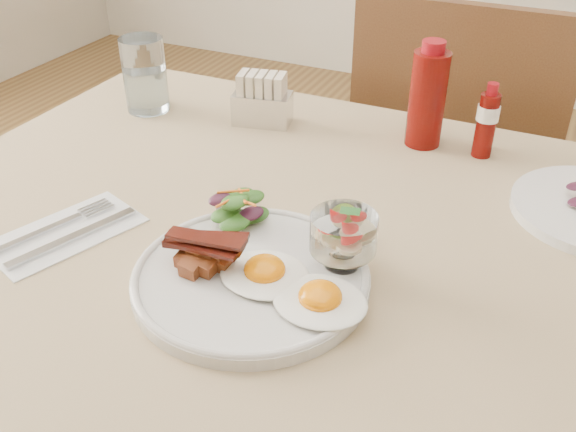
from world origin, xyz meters
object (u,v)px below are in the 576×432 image
object	(u,v)px
ketchup_bottle	(427,97)
water_glass	(145,79)
table	(355,301)
chair_far	(453,174)
fruit_cup	(344,233)
hot_sauce_bottle	(487,122)
main_plate	(251,278)
sugar_caddy	(262,102)

from	to	relation	value
ketchup_bottle	water_glass	bearing A→B (deg)	-171.24
table	chair_far	distance (m)	0.68
fruit_cup	hot_sauce_bottle	size ratio (longest dim) A/B	0.65
main_plate	chair_far	bearing A→B (deg)	83.36
fruit_cup	hot_sauce_bottle	distance (m)	0.40
main_plate	sugar_caddy	distance (m)	0.45
table	ketchup_bottle	distance (m)	0.37
main_plate	sugar_caddy	world-z (taller)	sugar_caddy
chair_far	ketchup_bottle	size ratio (longest dim) A/B	5.36
main_plate	ketchup_bottle	distance (m)	0.46
hot_sauce_bottle	sugar_caddy	distance (m)	0.38
chair_far	sugar_caddy	bearing A→B (deg)	-126.85
fruit_cup	ketchup_bottle	size ratio (longest dim) A/B	0.46
fruit_cup	water_glass	world-z (taller)	water_glass
main_plate	hot_sauce_bottle	bearing A→B (deg)	67.85
hot_sauce_bottle	sugar_caddy	world-z (taller)	hot_sauce_bottle
table	hot_sauce_bottle	world-z (taller)	hot_sauce_bottle
fruit_cup	sugar_caddy	size ratio (longest dim) A/B	0.73
water_glass	main_plate	bearing A→B (deg)	-42.21
table	water_glass	bearing A→B (deg)	153.52
ketchup_bottle	water_glass	world-z (taller)	ketchup_bottle
sugar_caddy	water_glass	bearing A→B (deg)	176.94
main_plate	ketchup_bottle	world-z (taller)	ketchup_bottle
water_glass	chair_far	bearing A→B (deg)	39.49
hot_sauce_bottle	fruit_cup	bearing A→B (deg)	-103.40
sugar_caddy	main_plate	bearing A→B (deg)	-76.96
sugar_caddy	ketchup_bottle	bearing A→B (deg)	-3.75
fruit_cup	sugar_caddy	xyz separation A→B (m)	(-0.28, 0.35, -0.02)
chair_far	water_glass	xyz separation A→B (m)	(-0.50, -0.41, 0.29)
fruit_cup	table	bearing A→B (deg)	88.78
fruit_cup	water_glass	bearing A→B (deg)	148.21
table	chair_far	xyz separation A→B (m)	(0.00, 0.66, -0.14)
sugar_caddy	chair_far	bearing A→B (deg)	40.94
hot_sauce_bottle	sugar_caddy	size ratio (longest dim) A/B	1.12
ketchup_bottle	sugar_caddy	bearing A→B (deg)	-171.54
hot_sauce_bottle	sugar_caddy	xyz separation A→B (m)	(-0.37, -0.04, -0.02)
main_plate	fruit_cup	distance (m)	0.12
chair_far	sugar_caddy	xyz separation A→B (m)	(-0.28, -0.38, 0.27)
ketchup_bottle	hot_sauce_bottle	distance (m)	0.10
table	fruit_cup	xyz separation A→B (m)	(-0.00, -0.06, 0.15)
main_plate	fruit_cup	world-z (taller)	fruit_cup
fruit_cup	ketchup_bottle	xyz separation A→B (m)	(-0.01, 0.39, 0.02)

